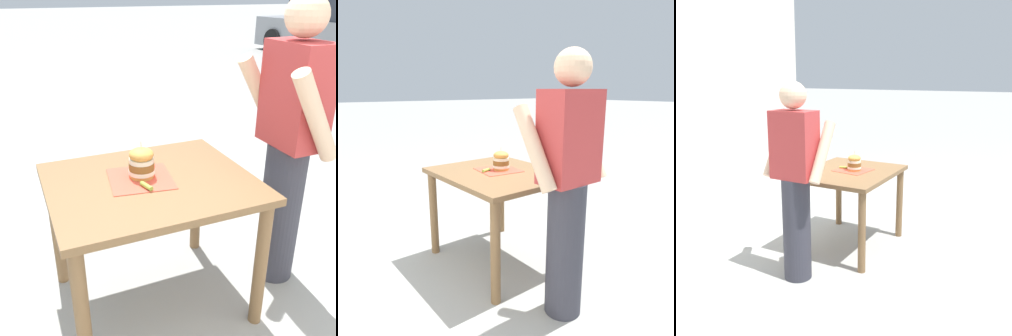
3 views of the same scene
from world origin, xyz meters
The scene contains 7 objects.
ground_plane centered at (0.00, 0.00, 0.00)m, with size 80.00×80.00×0.00m, color #9E9E99.
patio_table centered at (0.00, 0.00, 0.66)m, with size 0.88×1.05×0.80m.
serving_paper centered at (-0.03, -0.04, 0.80)m, with size 0.32×0.32×0.00m, color #D64C38.
sandwich centered at (-0.05, -0.03, 0.88)m, with size 0.14×0.14×0.20m.
pickle_spear centered at (0.09, -0.05, 0.81)m, with size 0.02×0.02×0.08m, color #8EA83D.
diner_across_table centered at (0.07, 0.81, 0.88)m, with size 0.55×0.35×1.69m.
parked_car_mid_block centered at (-6.87, 7.80, 0.72)m, with size 4.35×2.16×1.60m.
Camera 1 is at (1.72, -0.62, 1.70)m, focal length 42.00 mm.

